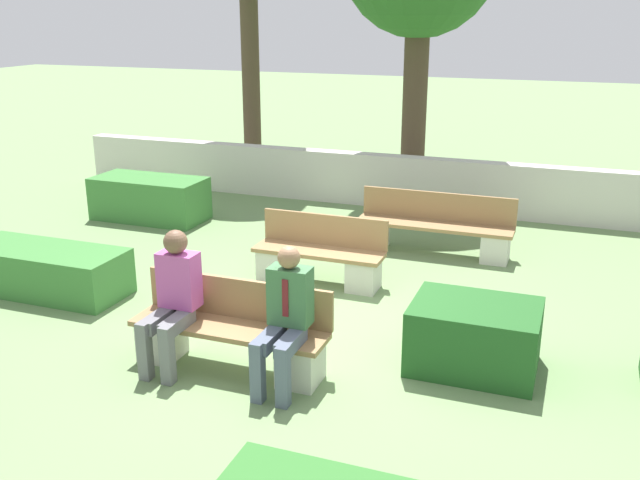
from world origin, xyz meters
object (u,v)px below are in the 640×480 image
at_px(bench_front, 230,336).
at_px(bench_right_side, 319,259).
at_px(bench_left_side, 434,230).
at_px(person_seated_man, 285,313).
at_px(person_seated_woman, 173,294).

xyz_separation_m(bench_front, bench_right_side, (0.01, 2.39, -0.01)).
distance_m(bench_left_side, person_seated_man, 4.21).
bearing_deg(bench_left_side, bench_front, -101.13).
height_order(bench_front, person_seated_man, person_seated_man).
height_order(bench_left_side, person_seated_woman, person_seated_woman).
bearing_deg(person_seated_man, person_seated_woman, 179.79).
relative_size(bench_front, bench_right_side, 1.18).
relative_size(bench_left_side, person_seated_man, 1.66).
relative_size(bench_right_side, person_seated_woman, 1.23).
relative_size(bench_left_side, bench_right_side, 1.33).
bearing_deg(person_seated_woman, bench_right_side, 78.15).
relative_size(bench_front, person_seated_man, 1.47).
xyz_separation_m(bench_front, person_seated_woman, (-0.52, -0.14, 0.41)).
bearing_deg(bench_right_side, bench_front, -99.00).
xyz_separation_m(bench_left_side, person_seated_woman, (-1.64, -4.15, 0.41)).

